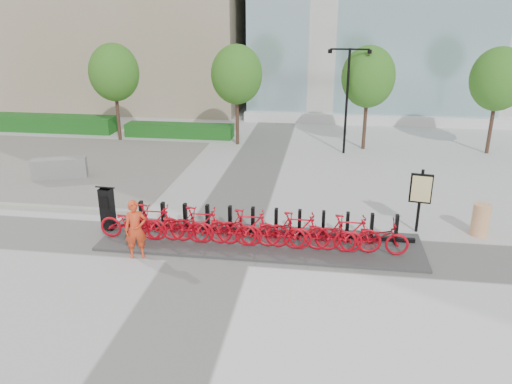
# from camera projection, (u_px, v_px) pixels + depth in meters

# --- Properties ---
(ground) EXTENTS (120.00, 120.00, 0.00)m
(ground) POSITION_uv_depth(u_px,v_px,m) (216.00, 245.00, 14.94)
(ground) COLOR silver
(gravel_patch) EXTENTS (14.00, 14.00, 0.00)m
(gravel_patch) POSITION_uv_depth(u_px,v_px,m) (36.00, 164.00, 22.80)
(gravel_patch) COLOR #5A5A5A
(gravel_patch) RESTS_ON ground
(hedge_a) EXTENTS (10.00, 1.40, 0.90)m
(hedge_a) POSITION_uv_depth(u_px,v_px,m) (32.00, 123.00, 29.23)
(hedge_a) COLOR #135614
(hedge_a) RESTS_ON ground
(hedge_b) EXTENTS (6.00, 1.20, 0.70)m
(hedge_b) POSITION_uv_depth(u_px,v_px,m) (180.00, 130.00, 27.78)
(hedge_b) COLOR #135614
(hedge_b) RESTS_ON ground
(tree_0) EXTENTS (2.60, 2.60, 5.10)m
(tree_0) POSITION_uv_depth(u_px,v_px,m) (114.00, 73.00, 25.96)
(tree_0) COLOR brown
(tree_0) RESTS_ON ground
(tree_1) EXTENTS (2.60, 2.60, 5.10)m
(tree_1) POSITION_uv_depth(u_px,v_px,m) (237.00, 75.00, 25.09)
(tree_1) COLOR brown
(tree_1) RESTS_ON ground
(tree_2) EXTENTS (2.60, 2.60, 5.10)m
(tree_2) POSITION_uv_depth(u_px,v_px,m) (368.00, 77.00, 24.21)
(tree_2) COLOR brown
(tree_2) RESTS_ON ground
(tree_3) EXTENTS (2.60, 2.60, 5.10)m
(tree_3) POSITION_uv_depth(u_px,v_px,m) (498.00, 79.00, 23.40)
(tree_3) COLOR brown
(tree_3) RESTS_ON ground
(streetlamp) EXTENTS (2.00, 0.20, 5.00)m
(streetlamp) POSITION_uv_depth(u_px,v_px,m) (347.00, 89.00, 23.57)
(streetlamp) COLOR black
(streetlamp) RESTS_ON ground
(dock_pad) EXTENTS (9.60, 2.40, 0.08)m
(dock_pad) POSITION_uv_depth(u_px,v_px,m) (260.00, 242.00, 15.03)
(dock_pad) COLOR #3C3C3C
(dock_pad) RESTS_ON ground
(dock_rail_posts) EXTENTS (8.02, 0.50, 0.85)m
(dock_rail_posts) POSITION_uv_depth(u_px,v_px,m) (264.00, 222.00, 15.31)
(dock_rail_posts) COLOR black
(dock_rail_posts) RESTS_ON dock_pad
(bike_0) EXTENTS (1.94, 0.67, 1.02)m
(bike_0) POSITION_uv_depth(u_px,v_px,m) (131.00, 223.00, 15.05)
(bike_0) COLOR #AE0512
(bike_0) RESTS_ON dock_pad
(bike_1) EXTENTS (1.88, 0.53, 1.13)m
(bike_1) POSITION_uv_depth(u_px,v_px,m) (154.00, 222.00, 14.93)
(bike_1) COLOR #AE0512
(bike_1) RESTS_ON dock_pad
(bike_2) EXTENTS (1.94, 0.67, 1.02)m
(bike_2) POSITION_uv_depth(u_px,v_px,m) (177.00, 225.00, 14.85)
(bike_2) COLOR #AE0512
(bike_2) RESTS_ON dock_pad
(bike_3) EXTENTS (1.88, 0.53, 1.13)m
(bike_3) POSITION_uv_depth(u_px,v_px,m) (200.00, 225.00, 14.74)
(bike_3) COLOR #AE0512
(bike_3) RESTS_ON dock_pad
(bike_4) EXTENTS (1.94, 0.67, 1.02)m
(bike_4) POSITION_uv_depth(u_px,v_px,m) (224.00, 228.00, 14.66)
(bike_4) COLOR #AE0512
(bike_4) RESTS_ON dock_pad
(bike_5) EXTENTS (1.88, 0.53, 1.13)m
(bike_5) POSITION_uv_depth(u_px,v_px,m) (248.00, 228.00, 14.54)
(bike_5) COLOR #AE0512
(bike_5) RESTS_ON dock_pad
(bike_6) EXTENTS (1.94, 0.67, 1.02)m
(bike_6) POSITION_uv_depth(u_px,v_px,m) (273.00, 231.00, 14.46)
(bike_6) COLOR #AE0512
(bike_6) RESTS_ON dock_pad
(bike_7) EXTENTS (1.88, 0.53, 1.13)m
(bike_7) POSITION_uv_depth(u_px,v_px,m) (298.00, 231.00, 14.35)
(bike_7) COLOR #AE0512
(bike_7) RESTS_ON dock_pad
(bike_8) EXTENTS (1.94, 0.67, 1.02)m
(bike_8) POSITION_uv_depth(u_px,v_px,m) (323.00, 234.00, 14.27)
(bike_8) COLOR #AE0512
(bike_8) RESTS_ON dock_pad
(bike_9) EXTENTS (1.88, 0.53, 1.13)m
(bike_9) POSITION_uv_depth(u_px,v_px,m) (348.00, 234.00, 14.15)
(bike_9) COLOR #AE0512
(bike_9) RESTS_ON dock_pad
(bike_10) EXTENTS (1.94, 0.67, 1.02)m
(bike_10) POSITION_uv_depth(u_px,v_px,m) (374.00, 237.00, 14.08)
(bike_10) COLOR #AE0512
(bike_10) RESTS_ON dock_pad
(kiosk) EXTENTS (0.48, 0.42, 1.47)m
(kiosk) POSITION_uv_depth(u_px,v_px,m) (107.00, 208.00, 15.63)
(kiosk) COLOR black
(kiosk) RESTS_ON dock_pad
(worker_red) EXTENTS (0.72, 0.60, 1.70)m
(worker_red) POSITION_uv_depth(u_px,v_px,m) (136.00, 229.00, 13.95)
(worker_red) COLOR red
(worker_red) RESTS_ON ground
(construction_barrel) EXTENTS (0.65, 0.65, 1.02)m
(construction_barrel) POSITION_uv_depth(u_px,v_px,m) (481.00, 220.00, 15.43)
(construction_barrel) COLOR orange
(construction_barrel) RESTS_ON ground
(jersey_barrier) EXTENTS (2.25, 1.31, 0.84)m
(jersey_barrier) POSITION_uv_depth(u_px,v_px,m) (59.00, 168.00, 20.81)
(jersey_barrier) COLOR gray
(jersey_barrier) RESTS_ON ground
(map_sign) EXTENTS (0.68, 0.21, 2.05)m
(map_sign) POSITION_uv_depth(u_px,v_px,m) (421.00, 191.00, 15.40)
(map_sign) COLOR black
(map_sign) RESTS_ON ground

